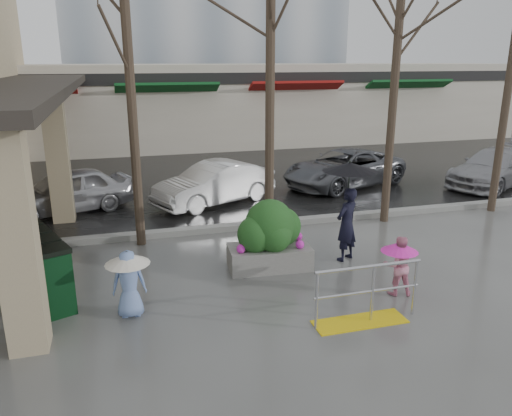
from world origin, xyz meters
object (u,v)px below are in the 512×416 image
planter (270,236)px  news_boxes (43,265)px  child_blue (129,277)px  car_a (66,191)px  woman (348,202)px  tree_midwest (271,13)px  car_b (214,184)px  car_c (344,168)px  child_pink (399,261)px  tree_mideast (398,33)px  handrail (364,301)px  tree_west (126,17)px  car_d (495,168)px

planter → news_boxes: planter is taller
child_blue → car_a: car_a is taller
woman → child_blue: 4.85m
woman → child_blue: bearing=-14.0°
tree_midwest → car_b: (-0.82, 2.92, -4.60)m
child_blue → news_boxes: news_boxes is taller
car_b → car_c: size_ratio=0.84×
child_pink → car_a: (-6.33, 7.25, -0.03)m
tree_mideast → child_blue: 8.76m
car_b → child_blue: bearing=-48.4°
tree_mideast → woman: 4.74m
child_pink → car_a: car_a is taller
car_a → tree_mideast: bearing=49.4°
car_a → car_b: same height
tree_midwest → tree_mideast: bearing=-0.0°
tree_midwest → child_blue: size_ratio=5.90×
tree_mideast → planter: (-3.97, -2.18, -4.15)m
handrail → tree_west: 7.52m
child_pink → car_a: bearing=-34.8°
handrail → car_c: 9.48m
tree_midwest → handrail: bearing=-88.1°
car_b → car_d: same height
car_c → news_boxes: bearing=-75.9°
car_a → car_b: (4.26, -0.31, 0.00)m
handrail → car_a: car_a is taller
handrail → car_c: (3.77, 8.69, 0.25)m
handrail → news_boxes: bearing=154.4°
child_pink → tree_west: bearing=-28.0°
tree_west → car_b: bearing=50.8°
handrail → car_d: bearing=39.7°
news_boxes → car_d: (14.09, 4.82, 0.02)m
tree_midwest → car_b: tree_midwest is taller
tree_mideast → news_boxes: bearing=-164.7°
tree_west → tree_mideast: size_ratio=1.05×
car_a → car_d: size_ratio=0.85×
woman → car_a: woman is taller
child_blue → planter: bearing=-152.2°
woman → car_a: bearing=-71.1°
tree_west → child_blue: size_ratio=5.73×
tree_west → car_b: 5.83m
child_blue → child_pink: bearing=177.2°
handrail → tree_mideast: bearing=56.8°
tree_mideast → car_d: 7.55m
child_blue → planter: size_ratio=0.67×
woman → car_b: 5.51m
child_blue → car_c: bearing=-132.1°
child_blue → car_c: size_ratio=0.26×
woman → planter: woman is taller
car_b → car_d: 9.84m
tree_midwest → planter: bearing=-107.1°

